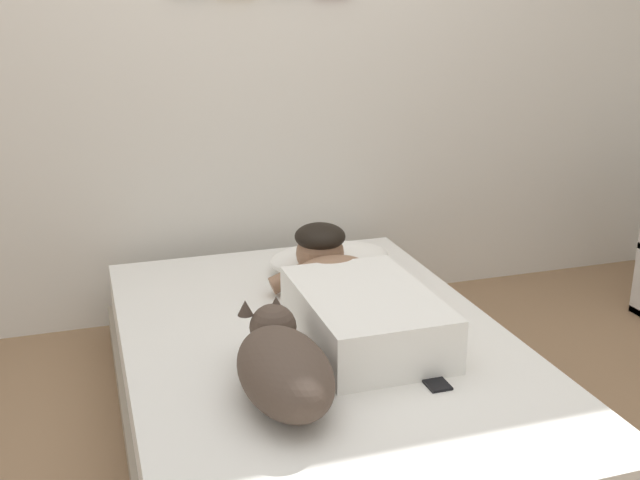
# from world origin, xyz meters

# --- Properties ---
(ground_plane) EXTENTS (12.69, 12.69, 0.00)m
(ground_plane) POSITION_xyz_m (0.00, 0.00, 0.00)
(ground_plane) COLOR #8C6B4C
(back_wall) EXTENTS (4.35, 0.12, 2.50)m
(back_wall) POSITION_xyz_m (-0.00, 1.35, 1.25)
(back_wall) COLOR silver
(back_wall) RESTS_ON ground
(bed) EXTENTS (1.34, 1.99, 0.35)m
(bed) POSITION_xyz_m (-0.10, 0.19, 0.17)
(bed) COLOR gray
(bed) RESTS_ON ground
(pillow) EXTENTS (0.52, 0.32, 0.11)m
(pillow) POSITION_xyz_m (0.15, 0.81, 0.40)
(pillow) COLOR white
(pillow) RESTS_ON bed
(person_lying) EXTENTS (0.43, 0.92, 0.27)m
(person_lying) POSITION_xyz_m (0.04, 0.26, 0.45)
(person_lying) COLOR white
(person_lying) RESTS_ON bed
(dog) EXTENTS (0.26, 0.57, 0.21)m
(dog) POSITION_xyz_m (-0.32, -0.15, 0.45)
(dog) COLOR #4C3D33
(dog) RESTS_ON bed
(coffee_cup) EXTENTS (0.12, 0.09, 0.07)m
(coffee_cup) POSITION_xyz_m (-0.00, 0.69, 0.38)
(coffee_cup) COLOR white
(coffee_cup) RESTS_ON bed
(cell_phone) EXTENTS (0.07, 0.14, 0.01)m
(cell_phone) POSITION_xyz_m (0.14, -0.20, 0.35)
(cell_phone) COLOR black
(cell_phone) RESTS_ON bed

